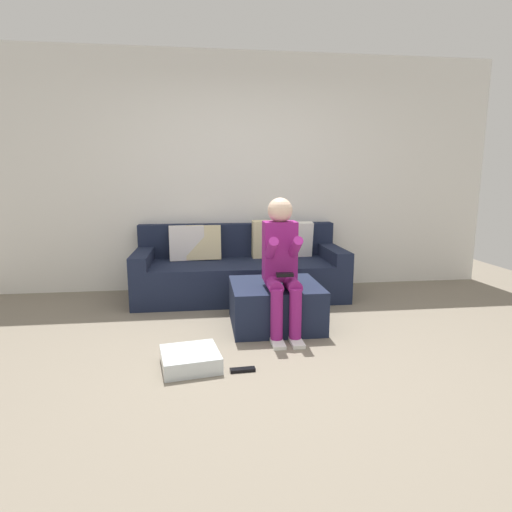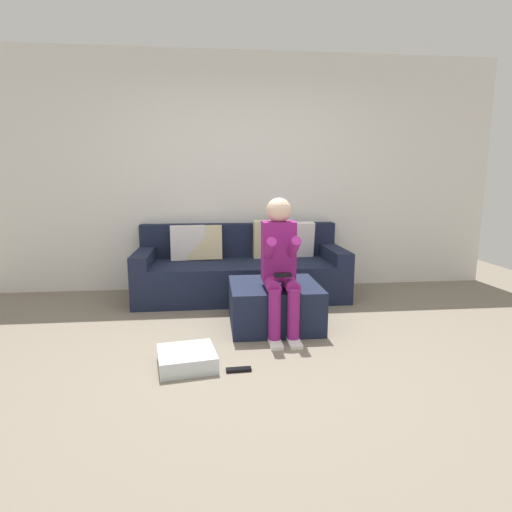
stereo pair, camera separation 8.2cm
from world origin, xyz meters
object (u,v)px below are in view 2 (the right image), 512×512
at_px(ottoman, 274,305).
at_px(storage_bin, 187,359).
at_px(couch_sectional, 241,270).
at_px(remote_near_ottoman, 239,370).
at_px(person_seated, 280,260).

xyz_separation_m(ottoman, storage_bin, (-0.74, -0.78, -0.14)).
bearing_deg(couch_sectional, ottoman, -77.35).
height_order(couch_sectional, storage_bin, couch_sectional).
bearing_deg(remote_near_ottoman, person_seated, 57.51).
bearing_deg(couch_sectional, storage_bin, -105.90).
distance_m(ottoman, person_seated, 0.48).
relative_size(couch_sectional, ottoman, 2.91).
distance_m(couch_sectional, person_seated, 1.28).
bearing_deg(remote_near_ottoman, couch_sectional, 82.07).
bearing_deg(storage_bin, person_seated, 38.36).
relative_size(couch_sectional, storage_bin, 5.80).
xyz_separation_m(couch_sectional, person_seated, (0.25, -1.20, 0.35)).
relative_size(ottoman, person_seated, 0.68).
bearing_deg(ottoman, storage_bin, -133.57).
distance_m(person_seated, remote_near_ottoman, 1.04).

